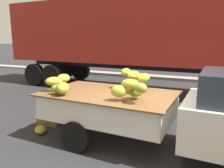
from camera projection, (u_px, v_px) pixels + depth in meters
The scene contains 6 objects.
ground at pixel (143, 153), 4.46m from camera, with size 220.00×220.00×0.00m, color #28282B.
curb_strip at pixel (190, 79), 12.27m from camera, with size 80.00×0.80×0.16m, color gray.
pickup_truck at pixel (206, 114), 4.07m from camera, with size 5.14×1.91×1.70m.
semi_trailer at pixel (132, 33), 9.63m from camera, with size 12.03×2.75×3.95m.
fallen_banana_bunch_near_tailgate at pixel (40, 130), 5.38m from camera, with size 0.39×0.28×0.17m, color #9CA52C.
produce_crate at pixel (49, 121), 5.90m from camera, with size 0.52×0.36×0.24m, color olive.
Camera 1 is at (1.14, -3.99, 2.23)m, focal length 35.56 mm.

